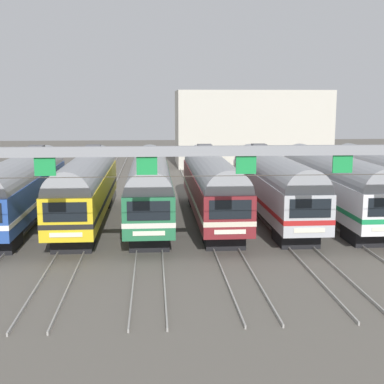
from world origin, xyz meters
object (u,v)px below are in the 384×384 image
(commuter_train_maroon, at_px, (212,184))
(commuter_train_blue, at_px, (22,186))
(commuter_train_stainless, at_px, (273,183))
(catenary_gantry, at_px, (246,169))
(commuter_train_yellow, at_px, (86,185))
(commuter_train_white, at_px, (333,182))
(commuter_train_green, at_px, (150,184))

(commuter_train_maroon, bearing_deg, commuter_train_blue, 180.00)
(commuter_train_stainless, xyz_separation_m, catenary_gantry, (-4.34, -13.50, 2.77))
(catenary_gantry, bearing_deg, commuter_train_yellow, 122.77)
(commuter_train_blue, distance_m, commuter_train_stainless, 17.38)
(catenary_gantry, bearing_deg, commuter_train_maroon, 90.00)
(commuter_train_stainless, bearing_deg, commuter_train_yellow, 180.00)
(commuter_train_white, bearing_deg, commuter_train_blue, 179.99)
(commuter_train_blue, xyz_separation_m, commuter_train_white, (21.72, -0.00, -0.00))
(commuter_train_white, height_order, catenary_gantry, catenary_gantry)
(commuter_train_yellow, distance_m, commuter_train_white, 17.38)
(commuter_train_yellow, bearing_deg, commuter_train_white, -0.01)
(commuter_train_maroon, bearing_deg, commuter_train_yellow, 180.00)
(commuter_train_blue, height_order, catenary_gantry, catenary_gantry)
(commuter_train_yellow, xyz_separation_m, catenary_gantry, (8.69, -13.50, 2.77))
(catenary_gantry, bearing_deg, commuter_train_white, 57.22)
(commuter_train_blue, relative_size, catenary_gantry, 0.58)
(commuter_train_maroon, xyz_separation_m, commuter_train_white, (8.69, -0.00, -0.00))
(commuter_train_stainless, bearing_deg, commuter_train_green, -179.97)
(commuter_train_green, bearing_deg, commuter_train_yellow, 179.94)
(catenary_gantry, bearing_deg, commuter_train_stainless, 72.16)
(commuter_train_blue, height_order, commuter_train_white, commuter_train_blue)
(commuter_train_yellow, height_order, commuter_train_white, commuter_train_yellow)
(commuter_train_yellow, bearing_deg, commuter_train_maroon, 0.00)
(catenary_gantry, bearing_deg, commuter_train_blue, 134.00)
(commuter_train_yellow, bearing_deg, commuter_train_stainless, 0.00)
(commuter_train_stainless, bearing_deg, catenary_gantry, -107.84)
(commuter_train_yellow, distance_m, commuter_train_maroon, 8.69)
(commuter_train_green, height_order, commuter_train_white, same)
(commuter_train_blue, distance_m, commuter_train_yellow, 4.34)
(commuter_train_yellow, height_order, commuter_train_maroon, same)
(commuter_train_white, bearing_deg, commuter_train_maroon, 179.97)
(commuter_train_yellow, height_order, commuter_train_green, commuter_train_yellow)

